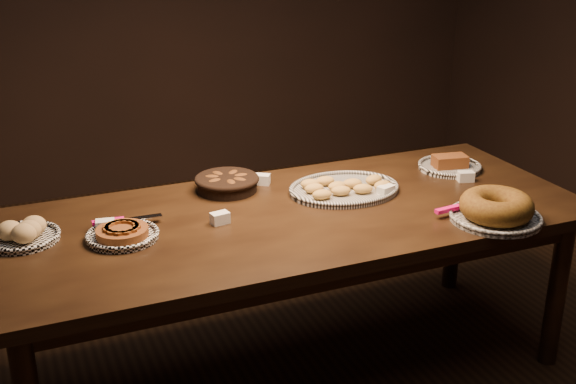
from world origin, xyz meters
name	(u,v)px	position (x,y,z in m)	size (l,w,h in m)	color
ground	(292,369)	(0.00, 0.00, 0.00)	(5.00, 5.00, 0.00)	black
buffet_table	(292,229)	(0.00, 0.00, 0.68)	(2.40, 1.00, 0.75)	black
apple_tart_plate	(122,234)	(-0.68, 0.01, 0.77)	(0.31, 0.27, 0.05)	white
madeleine_platter	(344,188)	(0.29, 0.12, 0.77)	(0.49, 0.39, 0.05)	black
bundt_cake_plate	(496,209)	(0.70, -0.38, 0.80)	(0.39, 0.37, 0.11)	black
croissant_basket	(227,182)	(-0.17, 0.33, 0.79)	(0.33, 0.33, 0.07)	black
bread_roll_plate	(23,233)	(-1.02, 0.13, 0.78)	(0.27, 0.27, 0.08)	white
loaf_plate	(450,165)	(0.88, 0.20, 0.77)	(0.29, 0.29, 0.07)	black
tent_cards	(295,197)	(0.05, 0.10, 0.77)	(1.66, 0.41, 0.04)	white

